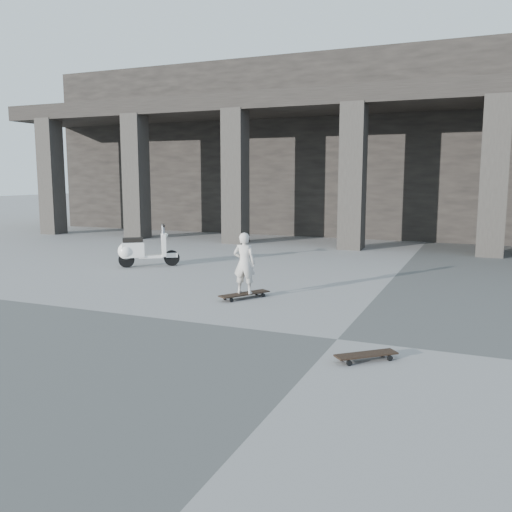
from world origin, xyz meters
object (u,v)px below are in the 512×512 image
at_px(longboard, 244,294).
at_px(child, 244,263).
at_px(skateboard_spare, 366,355).
at_px(scooter, 138,250).

bearing_deg(longboard, child, -85.10).
bearing_deg(child, skateboard_spare, 130.52).
bearing_deg(child, longboard, -33.38).
bearing_deg(longboard, skateboard_spare, -101.20).
xyz_separation_m(longboard, child, (0.00, -0.00, 0.53)).
bearing_deg(scooter, child, -66.84).
distance_m(skateboard_spare, child, 3.44).
distance_m(skateboard_spare, scooter, 7.37).
height_order(skateboard_spare, scooter, scooter).
xyz_separation_m(skateboard_spare, scooter, (-5.99, 4.29, 0.31)).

